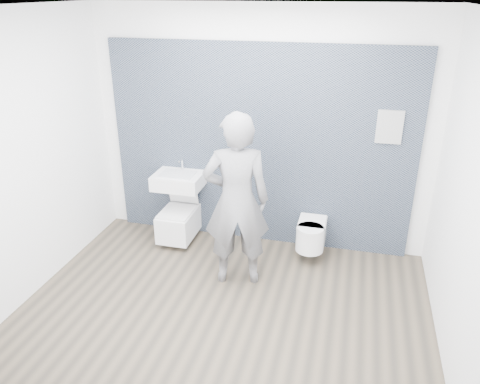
% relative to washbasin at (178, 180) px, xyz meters
% --- Properties ---
extents(ground, '(4.00, 4.00, 0.00)m').
position_rel_washbasin_xyz_m(ground, '(0.93, -1.22, -0.79)').
color(ground, brown).
rests_on(ground, ground).
extents(room_shell, '(4.00, 4.00, 4.00)m').
position_rel_washbasin_xyz_m(room_shell, '(0.93, -1.22, 0.95)').
color(room_shell, white).
rests_on(room_shell, ground).
extents(tile_wall, '(3.60, 0.06, 2.40)m').
position_rel_washbasin_xyz_m(tile_wall, '(0.93, 0.25, -0.79)').
color(tile_wall, black).
rests_on(tile_wall, ground).
extents(washbasin, '(0.58, 0.44, 0.44)m').
position_rel_washbasin_xyz_m(washbasin, '(0.00, 0.00, 0.00)').
color(washbasin, white).
rests_on(washbasin, ground).
extents(toilet_square, '(0.40, 0.58, 0.77)m').
position_rel_washbasin_xyz_m(toilet_square, '(0.00, -0.06, -0.53)').
color(toilet_square, white).
rests_on(toilet_square, ground).
extents(toilet_rounded, '(0.32, 0.55, 0.30)m').
position_rel_washbasin_xyz_m(toilet_rounded, '(1.64, -0.06, -0.49)').
color(toilet_rounded, white).
rests_on(toilet_rounded, ground).
extents(info_placard, '(0.27, 0.03, 0.36)m').
position_rel_washbasin_xyz_m(info_placard, '(2.37, 0.20, -0.79)').
color(info_placard, silver).
rests_on(info_placard, ground).
extents(visitor, '(0.78, 0.61, 1.87)m').
position_rel_washbasin_xyz_m(visitor, '(0.92, -0.71, 0.15)').
color(visitor, gray).
rests_on(visitor, ground).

